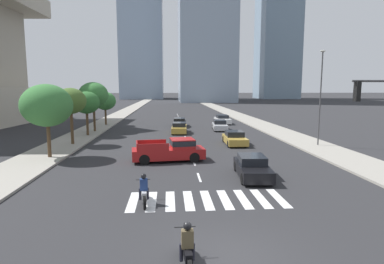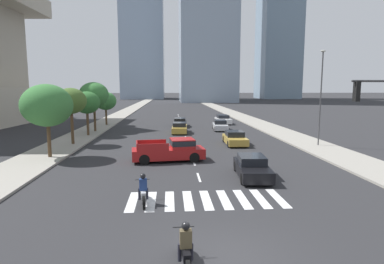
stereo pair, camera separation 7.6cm
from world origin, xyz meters
TOP-DOWN VIEW (x-y plane):
  - ground_plane at (0.00, 0.00)m, footprint 800.00×800.00m
  - sidewalk_east at (11.91, 30.00)m, footprint 4.00×260.00m
  - sidewalk_west at (-11.91, 30.00)m, footprint 4.00×260.00m
  - crosswalk_near at (-0.00, 5.39)m, footprint 7.65×2.79m
  - lane_divider_center at (0.00, 33.39)m, footprint 0.14×50.00m
  - motorcycle_lead at (-3.04, 5.13)m, footprint 0.70×2.06m
  - motorcycle_trailing at (-1.31, -0.42)m, footprint 0.70×2.08m
  - pickup_truck at (-1.63, 14.02)m, footprint 5.57×2.57m
  - sedan_gold_0 at (-0.56, 29.20)m, footprint 2.04×4.71m
  - sedan_silver_1 at (4.88, 31.67)m, footprint 2.03×4.69m
  - sedan_black_2 at (-0.30, 35.84)m, footprint 2.05×4.89m
  - sedan_black_3 at (3.28, 9.25)m, footprint 2.10×4.51m
  - sedan_gold_4 at (4.58, 20.69)m, footprint 1.98×4.38m
  - sedan_white_5 at (6.52, 39.11)m, footprint 2.04×4.82m
  - street_lamp_east at (12.21, 19.06)m, footprint 0.50×0.24m
  - street_tree_nearest at (-11.11, 15.44)m, footprint 3.82×3.82m
  - street_tree_second at (-11.11, 21.38)m, footprint 2.90×2.90m
  - street_tree_third at (-11.11, 27.18)m, footprint 2.96×2.96m
  - street_tree_fourth at (-11.11, 30.64)m, footprint 3.58×3.58m
  - street_tree_fifth at (-11.11, 37.77)m, footprint 3.11×3.11m

SIDE VIEW (x-z plane):
  - ground_plane at x=0.00m, z-range 0.00..0.00m
  - lane_divider_center at x=0.00m, z-range 0.00..0.01m
  - crosswalk_near at x=0.00m, z-range 0.00..0.01m
  - sidewalk_east at x=11.91m, z-range 0.00..0.15m
  - sidewalk_west at x=-11.91m, z-range 0.00..0.15m
  - sedan_black_2 at x=-0.30m, z-range -0.04..1.20m
  - motorcycle_trailing at x=-1.31m, z-range -0.16..1.33m
  - motorcycle_lead at x=-3.04m, z-range -0.16..1.33m
  - sedan_gold_4 at x=4.58m, z-range -0.05..1.25m
  - sedan_silver_1 at x=4.88m, z-range -0.05..1.25m
  - sedan_black_3 at x=3.28m, z-range -0.05..1.27m
  - sedan_gold_0 at x=-0.56m, z-range -0.05..1.27m
  - sedan_white_5 at x=6.52m, z-range -0.05..1.31m
  - pickup_truck at x=-1.63m, z-range -0.02..1.65m
  - street_tree_fifth at x=-11.11m, z-range 1.21..6.01m
  - street_tree_third at x=-11.11m, z-range 1.35..6.32m
  - street_tree_nearest at x=-11.11m, z-range 1.33..6.96m
  - street_tree_second at x=-11.11m, z-range 1.56..6.91m
  - street_tree_fourth at x=-11.11m, z-range 1.64..7.71m
  - street_lamp_east at x=12.21m, z-range 0.76..9.52m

